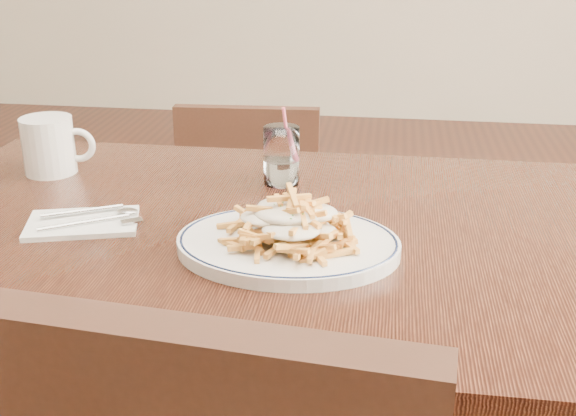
% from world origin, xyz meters
% --- Properties ---
extents(table, '(1.20, 0.80, 0.75)m').
position_xyz_m(table, '(0.00, 0.00, 0.67)').
color(table, black).
rests_on(table, ground).
extents(chair_far, '(0.38, 0.38, 0.78)m').
position_xyz_m(chair_far, '(-0.13, 0.73, 0.44)').
color(chair_far, black).
rests_on(chair_far, ground).
extents(fries_plate, '(0.33, 0.29, 0.02)m').
position_xyz_m(fries_plate, '(0.09, -0.09, 0.76)').
color(fries_plate, silver).
rests_on(fries_plate, table).
extents(loaded_fries, '(0.24, 0.21, 0.06)m').
position_xyz_m(loaded_fries, '(0.09, -0.09, 0.80)').
color(loaded_fries, gold).
rests_on(loaded_fries, fries_plate).
extents(napkin, '(0.20, 0.16, 0.01)m').
position_xyz_m(napkin, '(-0.26, -0.04, 0.75)').
color(napkin, silver).
rests_on(napkin, table).
extents(cutlery, '(0.17, 0.15, 0.01)m').
position_xyz_m(cutlery, '(-0.26, -0.03, 0.76)').
color(cutlery, silver).
rests_on(cutlery, napkin).
extents(water_glass, '(0.07, 0.07, 0.15)m').
position_xyz_m(water_glass, '(0.03, 0.20, 0.80)').
color(water_glass, white).
rests_on(water_glass, table).
extents(coffee_mug, '(0.14, 0.10, 0.11)m').
position_xyz_m(coffee_mug, '(-0.42, 0.20, 0.80)').
color(coffee_mug, silver).
rests_on(coffee_mug, table).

